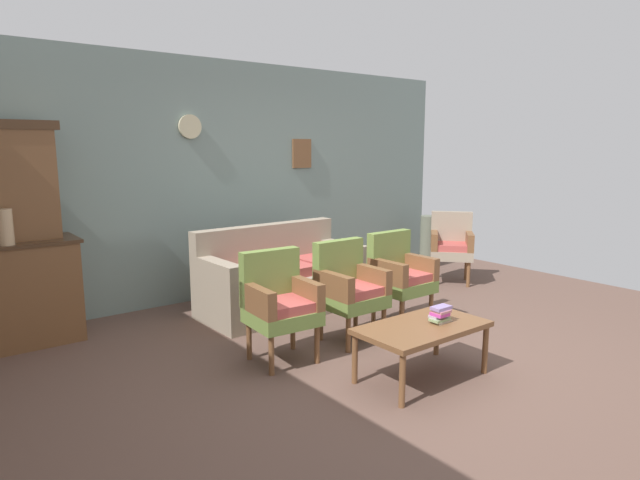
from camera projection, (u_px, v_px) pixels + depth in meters
The scene contains 12 objects.
ground_plane at pixel (397, 356), 4.55m from camera, with size 7.68×7.68×0.00m, color brown.
wall_back_with_decor at pixel (238, 180), 6.37m from camera, with size 6.40×0.09×2.70m.
side_cabinet at pixel (9, 294), 4.71m from camera, with size 1.16×0.55×0.93m.
vase_on_cabinet at pixel (5, 227), 4.47m from camera, with size 0.13×0.13×0.30m, color tan.
floral_couch at pixel (281, 280), 5.78m from camera, with size 1.77×0.85×0.90m.
armchair_near_cabinet at pixel (279, 301), 4.40m from camera, with size 0.55×0.52×0.90m.
armchair_near_couch_end at pixel (349, 286), 4.86m from camera, with size 0.52×0.49×0.90m.
armchair_by_doorway at pixel (399, 273), 5.36m from camera, with size 0.52×0.49×0.90m.
wingback_chair_by_fireplace at pixel (451, 244), 6.97m from camera, with size 0.71×0.71×0.90m.
coffee_table at pixel (422, 331), 4.06m from camera, with size 1.00×0.56×0.42m.
book_stack_on_table at pixel (440, 314), 4.10m from camera, with size 0.17×0.12×0.13m.
floor_vase_by_wall at pixel (428, 241), 7.88m from camera, with size 0.24×0.24×0.75m, color #656B5A.
Camera 1 is at (-3.16, -3.02, 1.74)m, focal length 30.39 mm.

